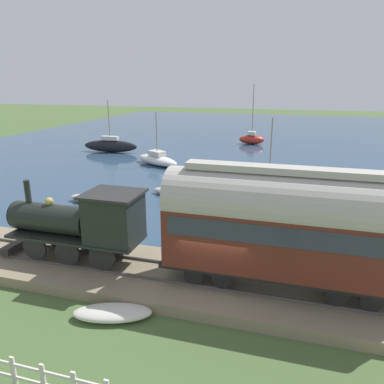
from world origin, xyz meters
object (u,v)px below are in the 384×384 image
at_px(rowboat_off_pier, 167,192).
at_px(rowboat_mid_harbor, 88,199).
at_px(sailboat_red, 252,139).
at_px(beached_dinghy, 112,313).
at_px(steam_locomotive, 83,221).
at_px(sailboat_navy, 269,176).
at_px(passenger_coach, 282,223).
at_px(sailboat_white, 157,160).
at_px(sailboat_black, 110,146).

relative_size(rowboat_off_pier, rowboat_mid_harbor, 0.85).
height_order(sailboat_red, beached_dinghy, sailboat_red).
height_order(steam_locomotive, sailboat_navy, sailboat_navy).
bearing_deg(sailboat_red, passenger_coach, -170.97).
bearing_deg(rowboat_off_pier, rowboat_mid_harbor, 140.55).
bearing_deg(sailboat_navy, rowboat_mid_harbor, 145.95).
relative_size(steam_locomotive, rowboat_mid_harbor, 2.26).
xyz_separation_m(steam_locomotive, sailboat_white, (20.94, 4.92, -1.79)).
xyz_separation_m(passenger_coach, sailboat_navy, (17.15, 1.89, -2.56)).
xyz_separation_m(sailboat_white, rowboat_mid_harbor, (-12.50, 0.21, -0.27)).
bearing_deg(sailboat_black, beached_dinghy, -156.42).
relative_size(sailboat_red, sailboat_black, 1.16).
bearing_deg(rowboat_off_pier, sailboat_white, 40.98).
bearing_deg(beached_dinghy, passenger_coach, -62.57).
relative_size(passenger_coach, sailboat_black, 1.36).
xyz_separation_m(sailboat_red, sailboat_white, (-15.38, 7.26, -0.14)).
height_order(passenger_coach, sailboat_white, passenger_coach).
height_order(steam_locomotive, rowboat_off_pier, steam_locomotive).
bearing_deg(rowboat_mid_harbor, rowboat_off_pier, -48.38).
bearing_deg(rowboat_mid_harbor, sailboat_red, -8.35).
distance_m(passenger_coach, sailboat_red, 36.88).
relative_size(sailboat_white, rowboat_mid_harbor, 2.00).
bearing_deg(passenger_coach, steam_locomotive, 90.00).
relative_size(sailboat_white, rowboat_off_pier, 2.35).
height_order(sailboat_red, rowboat_off_pier, sailboat_red).
bearing_deg(passenger_coach, sailboat_navy, 6.29).
height_order(passenger_coach, sailboat_black, sailboat_black).
distance_m(sailboat_navy, sailboat_white, 11.91).
xyz_separation_m(sailboat_white, beached_dinghy, (-23.79, -7.68, -0.34)).
bearing_deg(sailboat_red, beached_dinghy, -179.61).
relative_size(sailboat_black, rowboat_off_pier, 2.70).
height_order(sailboat_red, sailboat_black, sailboat_red).
xyz_separation_m(sailboat_black, rowboat_off_pier, (-14.24, -12.20, -0.51)).
distance_m(passenger_coach, sailboat_navy, 17.44).
bearing_deg(rowboat_off_pier, passenger_coach, -127.48).
distance_m(steam_locomotive, sailboat_black, 28.90).
height_order(sailboat_black, beached_dinghy, sailboat_black).
bearing_deg(sailboat_navy, sailboat_white, 90.23).
bearing_deg(steam_locomotive, beached_dinghy, -136.03).
xyz_separation_m(sailboat_red, beached_dinghy, (-39.18, -0.41, -0.47)).
relative_size(sailboat_navy, sailboat_white, 0.93).
distance_m(steam_locomotive, sailboat_navy, 18.37).
xyz_separation_m(sailboat_navy, sailboat_white, (3.79, 11.29, -0.04)).
relative_size(sailboat_red, sailboat_navy, 1.43).
bearing_deg(beached_dinghy, steam_locomotive, 43.97).
bearing_deg(rowboat_mid_harbor, beached_dinghy, -138.41).
height_order(rowboat_mid_harbor, beached_dinghy, rowboat_mid_harbor).
bearing_deg(sailboat_black, sailboat_navy, -119.35).
distance_m(steam_locomotive, sailboat_white, 21.59).
distance_m(rowboat_mid_harbor, beached_dinghy, 13.77).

